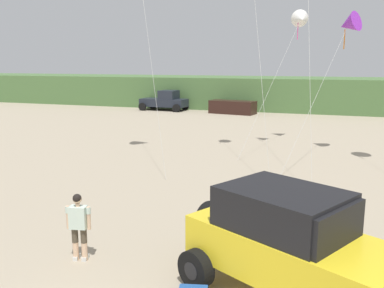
# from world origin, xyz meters

# --- Properties ---
(dune_ridge) EXTENTS (90.00, 8.68, 3.17)m
(dune_ridge) POSITION_xyz_m (1.76, 39.83, 1.58)
(dune_ridge) COLOR #4C703D
(dune_ridge) RESTS_ON ground_plane
(jeep) EXTENTS (5.00, 4.10, 2.26)m
(jeep) POSITION_xyz_m (2.83, 3.59, 1.20)
(jeep) COLOR yellow
(jeep) RESTS_ON ground_plane
(person_watching) EXTENTS (0.61, 0.37, 1.67)m
(person_watching) POSITION_xyz_m (-2.17, 3.71, 0.94)
(person_watching) COLOR #DBB28E
(person_watching) RESTS_ON ground_plane
(distant_pickup) EXTENTS (4.69, 2.57, 1.98)m
(distant_pickup) POSITION_xyz_m (-12.85, 34.13, 0.94)
(distant_pickup) COLOR #1E232D
(distant_pickup) RESTS_ON ground_plane
(distant_sedan) EXTENTS (4.42, 2.35, 1.20)m
(distant_sedan) POSITION_xyz_m (-5.84, 33.64, 0.60)
(distant_sedan) COLOR black
(distant_sedan) RESTS_ON ground_plane
(kite_blue_swept) EXTENTS (3.05, 5.90, 7.15)m
(kite_blue_swept) POSITION_xyz_m (3.68, 18.24, 6.52)
(kite_blue_swept) COLOR purple
(kite_blue_swept) RESTS_ON ground_plane
(kite_red_delta) EXTENTS (2.86, 6.02, 7.69)m
(kite_red_delta) POSITION_xyz_m (1.19, 20.55, 7.05)
(kite_red_delta) COLOR white
(kite_red_delta) RESTS_ON ground_plane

